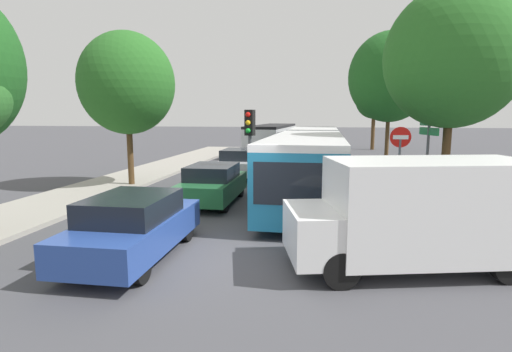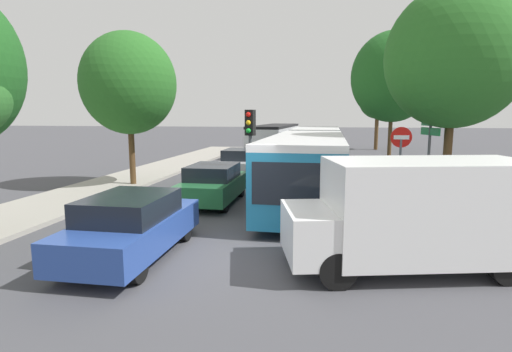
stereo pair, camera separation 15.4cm
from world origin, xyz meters
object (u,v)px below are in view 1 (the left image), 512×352
at_px(tree_right_far, 374,101).
at_px(queued_car_silver, 240,163).
at_px(white_van, 419,211).
at_px(tree_right_mid, 391,79).
at_px(tree_left_mid, 127,84).
at_px(traffic_light, 250,136).
at_px(no_entry_sign, 400,155).
at_px(articulated_bus, 310,155).
at_px(city_bus_rear, 272,137).
at_px(queued_car_green, 213,184).
at_px(direction_sign_post, 429,133).
at_px(tree_right_near, 452,61).
at_px(queued_car_blue, 134,226).

bearing_deg(tree_right_far, queued_car_silver, -115.79).
relative_size(white_van, tree_right_mid, 0.64).
xyz_separation_m(queued_car_silver, tree_left_mid, (-4.25, -3.65, 3.83)).
bearing_deg(tree_right_mid, tree_right_far, 87.45).
distance_m(traffic_light, no_entry_sign, 5.21).
bearing_deg(articulated_bus, no_entry_sign, 39.97).
xyz_separation_m(city_bus_rear, queued_car_green, (0.15, -19.07, -0.67)).
height_order(articulated_bus, queued_car_silver, articulated_bus).
bearing_deg(tree_left_mid, direction_sign_post, -4.41).
relative_size(articulated_bus, tree_right_near, 2.19).
xyz_separation_m(traffic_light, tree_right_near, (6.93, 1.30, 2.58)).
bearing_deg(city_bus_rear, traffic_light, -172.48).
relative_size(tree_left_mid, tree_right_near, 0.89).
distance_m(no_entry_sign, tree_right_far, 24.72).
height_order(queued_car_blue, queued_car_green, queued_car_blue).
bearing_deg(tree_right_mid, city_bus_rear, 141.54).
distance_m(traffic_light, direction_sign_post, 6.65).
relative_size(queued_car_silver, no_entry_sign, 1.50).
relative_size(queued_car_green, queued_car_silver, 0.97).
relative_size(queued_car_silver, tree_right_near, 0.55).
bearing_deg(tree_right_far, traffic_light, -106.33).
height_order(articulated_bus, tree_right_far, tree_right_far).
bearing_deg(tree_right_near, queued_car_blue, -140.39).
bearing_deg(queued_car_silver, white_van, -152.45).
bearing_deg(tree_right_near, no_entry_sign, -150.07).
distance_m(queued_car_blue, tree_right_near, 11.92).
distance_m(queued_car_silver, tree_right_mid, 11.43).
relative_size(city_bus_rear, traffic_light, 3.33).
distance_m(city_bus_rear, white_van, 25.28).
distance_m(direction_sign_post, tree_left_mid, 12.52).
relative_size(direction_sign_post, tree_right_near, 0.47).
bearing_deg(tree_right_far, queued_car_green, -109.23).
bearing_deg(queued_car_green, queued_car_silver, 2.37).
height_order(queued_car_green, tree_right_near, tree_right_near).
xyz_separation_m(direction_sign_post, tree_right_mid, (0.29, 10.83, 2.85)).
height_order(queued_car_blue, traffic_light, traffic_light).
xyz_separation_m(city_bus_rear, tree_right_near, (8.45, -17.79, 3.68)).
bearing_deg(direction_sign_post, queued_car_blue, 30.56).
xyz_separation_m(articulated_bus, queued_car_silver, (-3.70, 2.23, -0.69)).
bearing_deg(queued_car_silver, no_entry_sign, -131.74).
bearing_deg(direction_sign_post, tree_left_mid, -16.85).
bearing_deg(city_bus_rear, queued_car_green, -176.59).
bearing_deg(no_entry_sign, queued_car_green, -87.71).
xyz_separation_m(tree_left_mid, tree_right_near, (12.83, -1.38, 0.50)).
distance_m(traffic_light, tree_left_mid, 6.80).
bearing_deg(traffic_light, no_entry_sign, 108.99).
distance_m(articulated_bus, tree_right_near, 6.70).
relative_size(city_bus_rear, tree_right_near, 1.48).
bearing_deg(tree_left_mid, queued_car_green, -30.37).
distance_m(queued_car_blue, traffic_light, 6.26).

